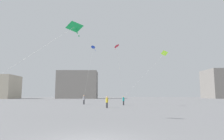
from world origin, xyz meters
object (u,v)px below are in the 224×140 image
object	(u,v)px
person_in_yellow	(107,101)
kite_cobalt_diamond	(93,48)
kite_lime_delta	(164,54)
kite_emerald_delta	(71,29)
person_in_grey	(84,99)
person_in_teal	(123,100)
building_centre_hall	(78,85)
kite_crimson_diamond	(117,46)

from	to	relation	value
person_in_yellow	kite_cobalt_diamond	size ratio (longest dim) A/B	0.17
kite_lime_delta	kite_emerald_delta	xyz separation A→B (m)	(-13.66, -29.27, -4.13)
person_in_grey	kite_lime_delta	world-z (taller)	kite_lime_delta
kite_emerald_delta	kite_lime_delta	bearing A→B (deg)	64.98
person_in_teal	kite_cobalt_diamond	world-z (taller)	kite_cobalt_diamond
kite_cobalt_diamond	person_in_grey	bearing A→B (deg)	124.66
kite_emerald_delta	person_in_yellow	bearing A→B (deg)	82.01
person_in_teal	kite_cobalt_diamond	size ratio (longest dim) A/B	0.17
person_in_yellow	kite_lime_delta	bearing A→B (deg)	136.72
kite_lime_delta	kite_cobalt_diamond	bearing A→B (deg)	-146.95
person_in_teal	kite_lime_delta	distance (m)	16.55
person_in_yellow	kite_lime_delta	size ratio (longest dim) A/B	0.16
kite_emerald_delta	building_centre_hall	world-z (taller)	building_centre_hall
person_in_grey	person_in_teal	distance (m)	7.88
person_in_grey	kite_emerald_delta	distance (m)	23.59
kite_crimson_diamond	building_centre_hall	distance (m)	62.55
person_in_yellow	kite_emerald_delta	size ratio (longest dim) A/B	0.15
person_in_teal	kite_lime_delta	xyz separation A→B (m)	(9.38, 9.09, 10.16)
person_in_yellow	kite_emerald_delta	world-z (taller)	kite_emerald_delta
person_in_teal	kite_cobalt_diamond	xyz separation A→B (m)	(-5.44, -0.56, 9.31)
person_in_teal	person_in_yellow	bearing A→B (deg)	168.62
person_in_grey	building_centre_hall	bearing A→B (deg)	114.15
kite_crimson_diamond	kite_cobalt_diamond	bearing A→B (deg)	148.94
person_in_yellow	kite_lime_delta	world-z (taller)	kite_lime_delta
person_in_yellow	kite_crimson_diamond	bearing A→B (deg)	153.95
person_in_grey	kite_emerald_delta	size ratio (longest dim) A/B	0.16
kite_lime_delta	kite_crimson_diamond	bearing A→B (deg)	-130.56
kite_crimson_diamond	kite_cobalt_diamond	size ratio (longest dim) A/B	0.95
person_in_grey	kite_lime_delta	distance (m)	20.75
kite_emerald_delta	kite_crimson_diamond	bearing A→B (deg)	79.43
kite_crimson_diamond	kite_lime_delta	xyz separation A→B (m)	(10.49, 12.25, 1.23)
person_in_grey	kite_cobalt_diamond	world-z (taller)	kite_cobalt_diamond
kite_crimson_diamond	kite_emerald_delta	size ratio (longest dim) A/B	0.82
person_in_yellow	kite_crimson_diamond	world-z (taller)	kite_crimson_diamond
person_in_grey	kite_crimson_diamond	xyz separation A→B (m)	(6.39, -5.59, 8.83)
person_in_yellow	person_in_grey	xyz separation A→B (m)	(-5.07, 9.43, 0.07)
building_centre_hall	person_in_grey	bearing A→B (deg)	-76.13
kite_cobalt_diamond	kite_emerald_delta	bearing A→B (deg)	-86.63
kite_cobalt_diamond	building_centre_hall	bearing A→B (deg)	105.13
kite_emerald_delta	building_centre_hall	size ratio (longest dim) A/B	0.58
building_centre_hall	kite_emerald_delta	bearing A→B (deg)	-77.81
kite_emerald_delta	person_in_teal	bearing A→B (deg)	78.02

